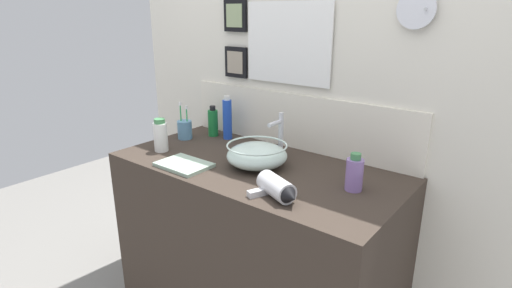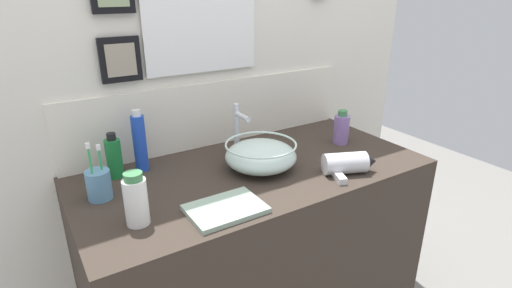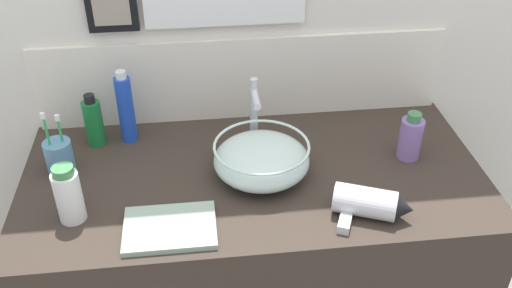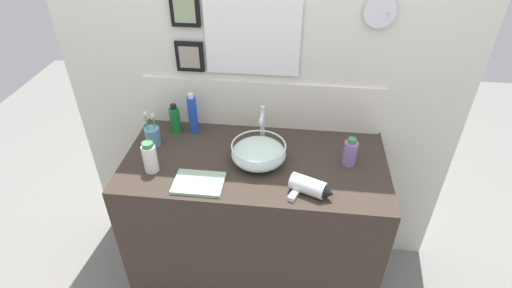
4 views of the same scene
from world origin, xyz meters
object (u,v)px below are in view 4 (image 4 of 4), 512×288
at_px(toothbrush_cup, 153,136).
at_px(soap_dispenser, 175,119).
at_px(lotion_bottle, 150,157).
at_px(hair_drier, 310,187).
at_px(hand_towel, 199,183).
at_px(faucet, 262,123).
at_px(spray_bottle, 193,114).
at_px(shampoo_bottle, 350,153).
at_px(glass_bowl_sink, 259,153).

bearing_deg(toothbrush_cup, soap_dispenser, 57.81).
bearing_deg(lotion_bottle, toothbrush_cup, 106.16).
distance_m(hair_drier, toothbrush_cup, 0.87).
bearing_deg(hair_drier, toothbrush_cup, 160.57).
relative_size(soap_dispenser, hand_towel, 0.73).
distance_m(faucet, soap_dispenser, 0.48).
height_order(spray_bottle, hand_towel, spray_bottle).
xyz_separation_m(shampoo_bottle, lotion_bottle, (-0.94, -0.16, 0.01)).
height_order(faucet, hair_drier, faucet).
xyz_separation_m(hair_drier, shampoo_bottle, (0.19, 0.24, 0.03)).
xyz_separation_m(faucet, shampoo_bottle, (0.44, -0.13, -0.05)).
xyz_separation_m(glass_bowl_sink, hand_towel, (-0.26, -0.20, -0.05)).
height_order(toothbrush_cup, spray_bottle, spray_bottle).
bearing_deg(spray_bottle, shampoo_bottle, -13.01).
height_order(faucet, hand_towel, faucet).
distance_m(glass_bowl_sink, faucet, 0.18).
bearing_deg(spray_bottle, toothbrush_cup, -142.00).
distance_m(glass_bowl_sink, shampoo_bottle, 0.44).
relative_size(glass_bowl_sink, hair_drier, 1.25).
bearing_deg(lotion_bottle, glass_bowl_sink, 13.78).
bearing_deg(hair_drier, lotion_bottle, 174.08).
distance_m(shampoo_bottle, hand_towel, 0.74).
xyz_separation_m(hair_drier, soap_dispenser, (-0.73, 0.42, 0.04)).
xyz_separation_m(spray_bottle, hand_towel, (0.13, -0.43, -0.10)).
distance_m(spray_bottle, soap_dispenser, 0.10).
distance_m(lotion_bottle, soap_dispenser, 0.34).
distance_m(toothbrush_cup, shampoo_bottle, 1.01).
height_order(spray_bottle, soap_dispenser, spray_bottle).
bearing_deg(spray_bottle, glass_bowl_sink, -31.03).
relative_size(hair_drier, soap_dispenser, 1.27).
height_order(toothbrush_cup, soap_dispenser, toothbrush_cup).
distance_m(hair_drier, hand_towel, 0.51).
bearing_deg(hand_towel, toothbrush_cup, 137.13).
bearing_deg(lotion_bottle, hand_towel, -16.98).
bearing_deg(soap_dispenser, hand_towel, -61.88).
bearing_deg(toothbrush_cup, shampoo_bottle, -2.71).
relative_size(glass_bowl_sink, faucet, 1.27).
bearing_deg(glass_bowl_sink, spray_bottle, 148.97).
xyz_separation_m(spray_bottle, soap_dispenser, (-0.10, -0.01, -0.03)).
relative_size(toothbrush_cup, lotion_bottle, 1.23).
relative_size(hair_drier, shampoo_bottle, 1.43).
bearing_deg(toothbrush_cup, spray_bottle, 38.00).
distance_m(toothbrush_cup, hand_towel, 0.42).
distance_m(faucet, hand_towel, 0.46).
xyz_separation_m(toothbrush_cup, hand_towel, (0.31, -0.29, -0.04)).
height_order(glass_bowl_sink, soap_dispenser, soap_dispenser).
bearing_deg(glass_bowl_sink, soap_dispenser, 155.37).
relative_size(toothbrush_cup, shampoo_bottle, 1.34).
relative_size(shampoo_bottle, lotion_bottle, 0.91).
xyz_separation_m(hair_drier, toothbrush_cup, (-0.82, 0.29, 0.01)).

